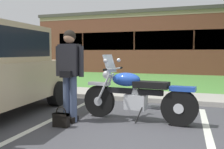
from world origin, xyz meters
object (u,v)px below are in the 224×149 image
(hedge_center_left, at_px, (222,64))
(brick_building, at_px, (200,44))
(hedge_left, at_px, (146,63))
(motorcycle, at_px, (141,96))
(handbag, at_px, (61,119))
(rider_person, at_px, (70,69))

(hedge_center_left, xyz_separation_m, brick_building, (-1.47, 5.04, 1.28))
(hedge_left, bearing_deg, hedge_center_left, 0.00)
(motorcycle, distance_m, handbag, 1.52)
(motorcycle, relative_size, hedge_center_left, 0.81)
(handbag, distance_m, brick_building, 17.70)
(hedge_center_left, bearing_deg, handbag, -102.57)
(handbag, relative_size, hedge_left, 0.14)
(handbag, bearing_deg, hedge_left, 97.19)
(rider_person, xyz_separation_m, hedge_left, (-1.54, 12.13, -0.34))
(hedge_center_left, relative_size, brick_building, 0.14)
(motorcycle, height_order, rider_person, rider_person)
(rider_person, height_order, handbag, rider_person)
(hedge_left, bearing_deg, brick_building, 60.09)
(motorcycle, relative_size, rider_person, 1.32)
(handbag, relative_size, hedge_center_left, 0.13)
(rider_person, xyz_separation_m, handbag, (0.04, -0.39, -0.85))
(motorcycle, bearing_deg, brick_building, 89.55)
(rider_person, height_order, brick_building, brick_building)
(rider_person, xyz_separation_m, hedge_center_left, (2.83, 12.13, -0.34))
(rider_person, bearing_deg, motorcycle, 21.64)
(motorcycle, distance_m, hedge_center_left, 11.75)
(rider_person, distance_m, handbag, 0.93)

